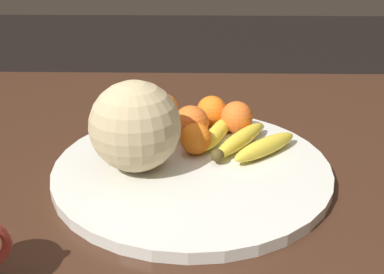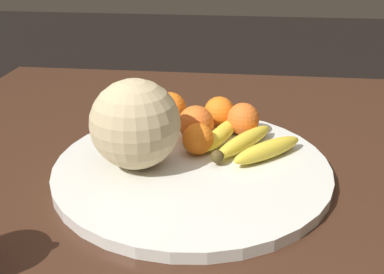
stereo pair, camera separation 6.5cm
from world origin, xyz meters
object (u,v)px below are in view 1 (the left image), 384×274
at_px(melon, 135,126).
at_px(orange_mid_center, 191,123).
at_px(orange_front_right, 162,110).
at_px(orange_back_left, 237,117).
at_px(orange_back_right, 196,139).
at_px(produce_tag, 213,137).
at_px(banana_bunch, 241,140).
at_px(fruit_bowl, 192,167).
at_px(orange_front_left, 212,111).
at_px(kitchen_table, 187,209).

xyz_separation_m(melon, orange_mid_center, (0.09, 0.11, -0.04)).
bearing_deg(orange_front_right, orange_back_left, -12.06).
height_order(orange_back_right, produce_tag, orange_back_right).
bearing_deg(banana_bunch, melon, 147.00).
height_order(melon, orange_front_right, melon).
bearing_deg(orange_front_right, fruit_bowl, -68.42).
distance_m(fruit_bowl, produce_tag, 0.11).
distance_m(orange_back_right, produce_tag, 0.08).
relative_size(orange_front_right, orange_mid_center, 1.00).
bearing_deg(fruit_bowl, melon, -170.32).
bearing_deg(orange_front_left, kitchen_table, -110.04).
height_order(kitchen_table, orange_mid_center, orange_mid_center).
distance_m(banana_bunch, orange_back_right, 0.09).
distance_m(kitchen_table, orange_front_left, 0.21).
bearing_deg(kitchen_table, orange_front_right, 113.58).
xyz_separation_m(kitchen_table, produce_tag, (0.05, 0.06, 0.12)).
height_order(melon, produce_tag, melon).
bearing_deg(kitchen_table, melon, -146.72).
relative_size(orange_back_left, orange_back_right, 1.12).
xyz_separation_m(orange_back_left, produce_tag, (-0.05, -0.03, -0.03)).
bearing_deg(orange_front_right, orange_front_left, 1.20).
bearing_deg(orange_front_right, melon, -98.76).
bearing_deg(orange_mid_center, banana_bunch, -20.42).
bearing_deg(fruit_bowl, produce_tag, 69.27).
bearing_deg(orange_back_left, orange_mid_center, -156.84).
relative_size(kitchen_table, produce_tag, 12.02).
distance_m(kitchen_table, orange_mid_center, 0.17).
relative_size(orange_front_left, orange_back_right, 1.09).
distance_m(kitchen_table, orange_back_left, 0.20).
distance_m(orange_mid_center, orange_back_left, 0.10).
bearing_deg(orange_back_right, orange_front_right, 119.19).
relative_size(orange_mid_center, orange_back_left, 1.08).
relative_size(banana_bunch, produce_tag, 1.97).
relative_size(orange_front_right, orange_back_right, 1.20).
height_order(fruit_bowl, orange_front_right, orange_front_right).
bearing_deg(fruit_bowl, orange_front_left, 77.58).
relative_size(kitchen_table, orange_back_left, 18.79).
bearing_deg(kitchen_table, banana_bunch, 12.38).
bearing_deg(orange_front_right, orange_back_right, -60.81).
distance_m(orange_mid_center, orange_back_right, 0.06).
xyz_separation_m(fruit_bowl, orange_back_right, (0.01, 0.04, 0.04)).
relative_size(kitchen_table, melon, 7.88).
relative_size(melon, banana_bunch, 0.78).
distance_m(kitchen_table, produce_tag, 0.15).
height_order(kitchen_table, orange_front_right, orange_front_right).
xyz_separation_m(orange_front_left, orange_front_right, (-0.10, -0.00, 0.00)).
height_order(orange_mid_center, orange_back_left, orange_mid_center).
bearing_deg(banana_bunch, orange_mid_center, 103.84).
relative_size(orange_front_left, orange_back_left, 0.98).
bearing_deg(orange_mid_center, orange_front_left, 60.72).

